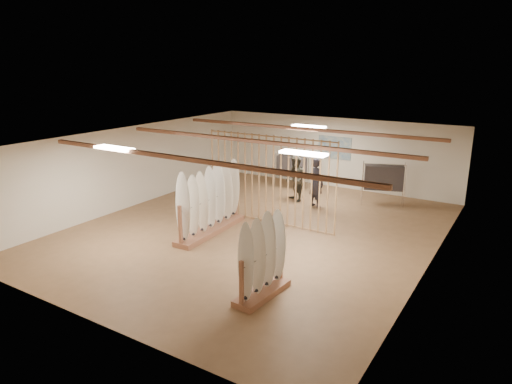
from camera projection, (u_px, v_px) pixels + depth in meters
The scene contains 16 objects.
floor at pixel (256, 230), 13.83m from camera, with size 12.00×12.00×0.00m, color olive.
ceiling at pixel (256, 138), 13.06m from camera, with size 12.00×12.00×0.00m, color gray.
wall_back at pixel (335, 153), 18.34m from camera, with size 12.00×12.00×0.00m, color white.
wall_front at pixel (87, 256), 8.54m from camera, with size 12.00×12.00×0.00m, color white.
wall_left at pixel (135, 166), 15.98m from camera, with size 12.00×12.00×0.00m, color white.
wall_right at pixel (433, 214), 10.90m from camera, with size 12.00×12.00×0.00m, color white.
ceiling_slats at pixel (256, 141), 13.08m from camera, with size 9.50×6.12×0.10m, color #9C6347.
light_panels at pixel (256, 140), 13.07m from camera, with size 1.20×0.35×0.06m, color white.
bamboo_partition at pixel (270, 180), 14.10m from camera, with size 4.45×0.05×2.78m.
poster at pixel (335, 148), 18.27m from camera, with size 1.40×0.03×0.90m, color #2C619D.
rack_left at pixel (210, 210), 13.45m from camera, with size 0.68×2.95×2.05m.
rack_right at pixel (262, 270), 9.77m from camera, with size 0.61×1.59×1.82m.
clothing_rack_a at pixel (291, 167), 18.05m from camera, with size 1.32×0.42×1.42m.
clothing_rack_b at pixel (384, 178), 16.01m from camera, with size 1.36×0.80×1.53m.
shopper_a at pixel (316, 179), 15.81m from camera, with size 0.72×0.49×1.98m, color #232128.
shopper_b at pixel (296, 176), 16.47m from camera, with size 0.91×0.71×1.90m, color #38352B.
Camera 1 is at (6.85, -11.03, 4.90)m, focal length 32.00 mm.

